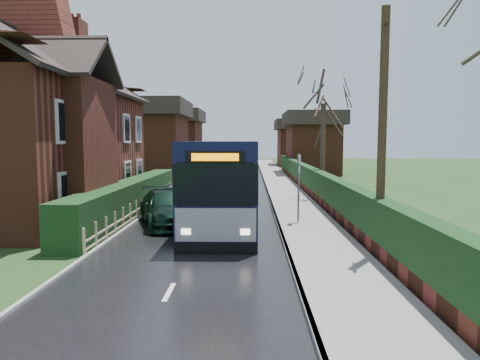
{
  "coord_description": "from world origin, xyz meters",
  "views": [
    {
      "loc": [
        1.87,
        -15.6,
        3.53
      ],
      "look_at": [
        1.44,
        3.11,
        1.8
      ],
      "focal_mm": 32.0,
      "sensor_mm": 36.0,
      "label": 1
    }
  ],
  "objects_px": {
    "brick_house": "(29,123)",
    "bus_stop_sign": "(299,178)",
    "telegraph_pole": "(382,133)",
    "bus": "(226,182)",
    "car_silver": "(180,198)",
    "car_green": "(167,208)"
  },
  "relations": [
    {
      "from": "brick_house",
      "to": "bus_stop_sign",
      "type": "xyz_separation_m",
      "value": [
        12.63,
        -2.69,
        -2.41
      ]
    },
    {
      "from": "telegraph_pole",
      "to": "bus",
      "type": "bearing_deg",
      "value": 143.09
    },
    {
      "from": "bus",
      "to": "brick_house",
      "type": "bearing_deg",
      "value": 169.59
    },
    {
      "from": "bus",
      "to": "telegraph_pole",
      "type": "relative_size",
      "value": 1.56
    },
    {
      "from": "car_silver",
      "to": "bus_stop_sign",
      "type": "height_order",
      "value": "bus_stop_sign"
    },
    {
      "from": "telegraph_pole",
      "to": "brick_house",
      "type": "bearing_deg",
      "value": 164.96
    },
    {
      "from": "bus_stop_sign",
      "to": "telegraph_pole",
      "type": "xyz_separation_m",
      "value": [
        1.9,
        -4.84,
        1.79
      ]
    },
    {
      "from": "car_silver",
      "to": "bus_stop_sign",
      "type": "relative_size",
      "value": 1.51
    },
    {
      "from": "brick_house",
      "to": "bus_stop_sign",
      "type": "distance_m",
      "value": 13.14
    },
    {
      "from": "brick_house",
      "to": "car_green",
      "type": "bearing_deg",
      "value": -20.54
    },
    {
      "from": "bus",
      "to": "bus_stop_sign",
      "type": "height_order",
      "value": "bus"
    },
    {
      "from": "brick_house",
      "to": "telegraph_pole",
      "type": "bearing_deg",
      "value": -27.37
    },
    {
      "from": "brick_house",
      "to": "car_silver",
      "type": "height_order",
      "value": "brick_house"
    },
    {
      "from": "brick_house",
      "to": "car_silver",
      "type": "xyz_separation_m",
      "value": [
        7.23,
        0.05,
        -3.61
      ]
    },
    {
      "from": "bus",
      "to": "telegraph_pole",
      "type": "bearing_deg",
      "value": -49.41
    },
    {
      "from": "brick_house",
      "to": "bus_stop_sign",
      "type": "relative_size",
      "value": 4.9
    },
    {
      "from": "bus",
      "to": "car_green",
      "type": "xyz_separation_m",
      "value": [
        -2.4,
        -0.95,
        -1.02
      ]
    },
    {
      "from": "bus",
      "to": "bus_stop_sign",
      "type": "xyz_separation_m",
      "value": [
        3.1,
        -0.96,
        0.23
      ]
    },
    {
      "from": "brick_house",
      "to": "bus",
      "type": "relative_size",
      "value": 1.27
    },
    {
      "from": "car_green",
      "to": "car_silver",
      "type": "bearing_deg",
      "value": 68.92
    },
    {
      "from": "bus_stop_sign",
      "to": "car_green",
      "type": "bearing_deg",
      "value": 178.18
    },
    {
      "from": "car_silver",
      "to": "bus_stop_sign",
      "type": "xyz_separation_m",
      "value": [
        5.4,
        -2.74,
        1.2
      ]
    }
  ]
}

